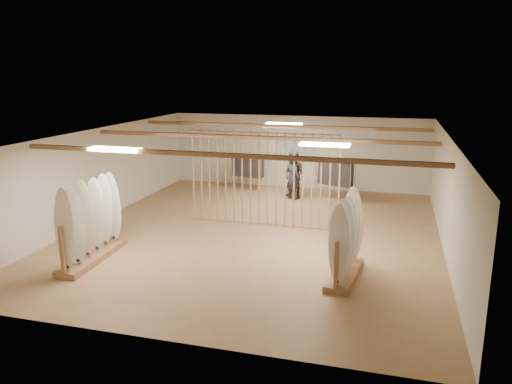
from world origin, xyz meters
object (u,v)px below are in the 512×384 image
(rack_left, at_px, (91,233))
(clothing_rack_a, at_px, (248,166))
(shopper_b, at_px, (295,172))
(shopper_a, at_px, (293,175))
(clothing_rack_b, at_px, (335,174))
(rack_right, at_px, (346,250))

(rack_left, xyz_separation_m, clothing_rack_a, (1.54, 8.08, 0.24))
(rack_left, height_order, shopper_b, rack_left)
(shopper_a, relative_size, shopper_b, 0.92)
(shopper_a, bearing_deg, shopper_b, -69.46)
(clothing_rack_a, bearing_deg, rack_left, -87.72)
(clothing_rack_a, xyz_separation_m, shopper_b, (1.98, -0.78, 0.04))
(clothing_rack_b, height_order, shopper_b, shopper_b)
(clothing_rack_a, xyz_separation_m, clothing_rack_b, (3.41, -0.60, 0.01))
(rack_right, relative_size, shopper_b, 1.05)
(rack_left, bearing_deg, shopper_b, 61.35)
(shopper_b, bearing_deg, rack_right, -48.13)
(shopper_b, bearing_deg, clothing_rack_b, 29.03)
(rack_right, bearing_deg, shopper_a, 116.61)
(rack_left, xyz_separation_m, shopper_b, (3.51, 7.29, 0.28))
(clothing_rack_b, distance_m, shopper_a, 1.51)
(clothing_rack_b, bearing_deg, clothing_rack_a, -168.80)
(clothing_rack_b, relative_size, shopper_b, 0.75)
(clothing_rack_a, height_order, shopper_a, shopper_a)
(rack_left, distance_m, clothing_rack_b, 8.97)
(rack_left, bearing_deg, rack_right, 2.56)
(rack_left, height_order, shopper_a, rack_left)
(clothing_rack_b, bearing_deg, rack_right, -60.22)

